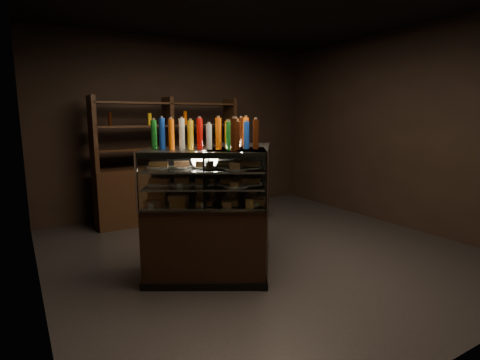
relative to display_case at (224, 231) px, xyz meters
name	(u,v)px	position (x,y,z in m)	size (l,w,h in m)	color
ground	(262,251)	(0.72, 0.31, -0.47)	(5.00, 5.00, 0.00)	black
room_shell	(263,96)	(0.72, 0.31, 1.48)	(5.02, 5.02, 3.01)	black
display_case	(224,231)	(0.00, 0.00, 0.00)	(1.83, 1.40, 1.39)	black
food_display	(224,177)	(0.00, 0.00, 0.60)	(1.47, 1.03, 0.43)	#D5964C
bottles_top	(223,134)	(0.00, 0.00, 1.05)	(1.30, 0.90, 0.30)	#D8590A
potted_conifer	(258,189)	(1.57, 1.67, 0.02)	(0.40, 0.40, 0.86)	black
back_shelving	(170,183)	(0.28, 2.36, 0.14)	(2.40, 0.47, 2.00)	black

